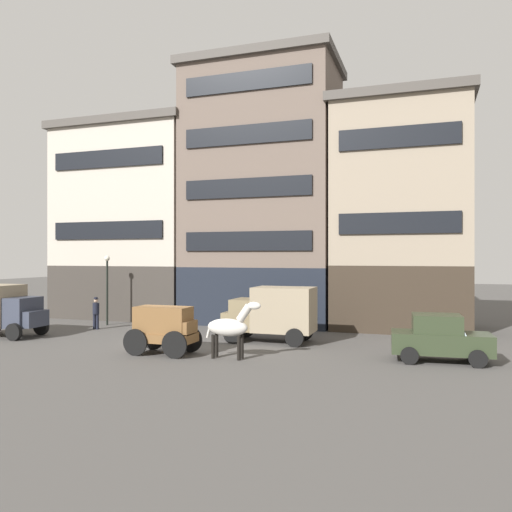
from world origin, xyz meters
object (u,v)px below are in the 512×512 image
object	(u,v)px
cargo_wagon	(164,327)
draft_horse	(230,327)
delivery_truck_far	(1,308)
sedan_dark	(440,338)
streetlamp_curbside	(107,280)
pedestrian_officer	(96,312)
delivery_truck_near	(272,312)

from	to	relation	value
cargo_wagon	draft_horse	xyz separation A→B (m)	(2.95, -0.00, 0.12)
draft_horse	delivery_truck_far	size ratio (longest dim) A/B	0.53
sedan_dark	streetlamp_curbside	bearing A→B (deg)	165.80
sedan_dark	pedestrian_officer	distance (m)	18.24
delivery_truck_near	pedestrian_officer	size ratio (longest dim) A/B	2.43
delivery_truck_near	pedestrian_officer	distance (m)	10.59
sedan_dark	pedestrian_officer	bearing A→B (deg)	170.57
draft_horse	cargo_wagon	bearing A→B (deg)	180.00
draft_horse	streetlamp_curbside	xyz separation A→B (m)	(-10.53, 6.78, 1.40)
draft_horse	sedan_dark	size ratio (longest dim) A/B	0.61
draft_horse	delivery_truck_near	xyz separation A→B (m)	(0.46, 4.28, 0.15)
delivery_truck_near	streetlamp_curbside	size ratio (longest dim) A/B	1.06
delivery_truck_far	pedestrian_officer	bearing A→B (deg)	49.31
cargo_wagon	delivery_truck_far	world-z (taller)	delivery_truck_far
cargo_wagon	pedestrian_officer	bearing A→B (deg)	144.46
delivery_truck_near	delivery_truck_far	world-z (taller)	same
draft_horse	sedan_dark	bearing A→B (deg)	14.92
delivery_truck_far	pedestrian_officer	distance (m)	4.76
cargo_wagon	draft_horse	bearing A→B (deg)	-0.00
draft_horse	delivery_truck_far	world-z (taller)	delivery_truck_far
delivery_truck_near	sedan_dark	distance (m)	7.78
delivery_truck_far	streetlamp_curbside	distance (m)	6.03
pedestrian_officer	streetlamp_curbside	world-z (taller)	streetlamp_curbside
delivery_truck_near	draft_horse	bearing A→B (deg)	-96.15
delivery_truck_far	sedan_dark	bearing A→B (deg)	1.65
delivery_truck_far	streetlamp_curbside	xyz separation A→B (m)	(2.64, 5.28, 1.25)
cargo_wagon	delivery_truck_far	bearing A→B (deg)	171.65
draft_horse	pedestrian_officer	bearing A→B (deg)	153.19
draft_horse	delivery_truck_far	distance (m)	13.26
delivery_truck_far	pedestrian_officer	xyz separation A→B (m)	(3.09, 3.60, -0.44)
cargo_wagon	delivery_truck_far	distance (m)	10.34
delivery_truck_near	streetlamp_curbside	world-z (taller)	streetlamp_curbside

